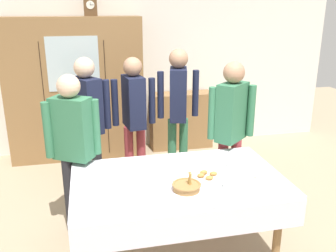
{
  "coord_description": "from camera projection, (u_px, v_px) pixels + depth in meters",
  "views": [
    {
      "loc": [
        -0.72,
        -3.05,
        2.2
      ],
      "look_at": [
        0.0,
        0.2,
        1.1
      ],
      "focal_mm": 39.28,
      "sensor_mm": 36.0,
      "label": 1
    }
  ],
  "objects": [
    {
      "name": "bookshelf_low",
      "position": [
        181.0,
        120.0,
        5.9
      ],
      "size": [
        0.98,
        0.35,
        0.89
      ],
      "color": "olive",
      "rests_on": "ground"
    },
    {
      "name": "person_by_cabinet",
      "position": [
        178.0,
        103.0,
        4.52
      ],
      "size": [
        0.52,
        0.4,
        1.72
      ],
      "color": "#33704C",
      "rests_on": "ground"
    },
    {
      "name": "tea_cup_near_left",
      "position": [
        231.0,
        165.0,
        3.44
      ],
      "size": [
        0.13,
        0.13,
        0.06
      ],
      "color": "silver",
      "rests_on": "dining_table"
    },
    {
      "name": "tea_cup_mid_right",
      "position": [
        116.0,
        175.0,
        3.23
      ],
      "size": [
        0.13,
        0.13,
        0.06
      ],
      "color": "silver",
      "rests_on": "dining_table"
    },
    {
      "name": "spoon_far_left",
      "position": [
        265.0,
        171.0,
        3.37
      ],
      "size": [
        0.12,
        0.02,
        0.01
      ],
      "color": "silver",
      "rests_on": "dining_table"
    },
    {
      "name": "book_stack",
      "position": [
        181.0,
        92.0,
        5.76
      ],
      "size": [
        0.14,
        0.2,
        0.05
      ],
      "color": "#2D5184",
      "rests_on": "bookshelf_low"
    },
    {
      "name": "bread_basket",
      "position": [
        187.0,
        186.0,
        3.01
      ],
      "size": [
        0.24,
        0.24,
        0.16
      ],
      "color": "#9E7542",
      "rests_on": "dining_table"
    },
    {
      "name": "tea_cup_far_right",
      "position": [
        148.0,
        178.0,
        3.16
      ],
      "size": [
        0.13,
        0.13,
        0.06
      ],
      "color": "white",
      "rests_on": "dining_table"
    },
    {
      "name": "person_behind_table_left",
      "position": [
        231.0,
        123.0,
        3.9
      ],
      "size": [
        0.52,
        0.39,
        1.66
      ],
      "color": "#933338",
      "rests_on": "ground"
    },
    {
      "name": "person_behind_table_right",
      "position": [
        88.0,
        116.0,
        4.12
      ],
      "size": [
        0.52,
        0.41,
        1.68
      ],
      "color": "#232328",
      "rests_on": "ground"
    },
    {
      "name": "back_wall",
      "position": [
        134.0,
        63.0,
        5.7
      ],
      "size": [
        6.4,
        0.1,
        2.7
      ],
      "primitive_type": "cube",
      "color": "silver",
      "rests_on": "ground"
    },
    {
      "name": "spoon_near_right",
      "position": [
        225.0,
        155.0,
        3.73
      ],
      "size": [
        0.12,
        0.02,
        0.01
      ],
      "color": "silver",
      "rests_on": "dining_table"
    },
    {
      "name": "tea_cup_center",
      "position": [
        260.0,
        177.0,
        3.18
      ],
      "size": [
        0.13,
        0.13,
        0.06
      ],
      "color": "white",
      "rests_on": "dining_table"
    },
    {
      "name": "tea_cup_near_right",
      "position": [
        228.0,
        185.0,
        3.05
      ],
      "size": [
        0.13,
        0.13,
        0.06
      ],
      "color": "white",
      "rests_on": "dining_table"
    },
    {
      "name": "wall_cabinet",
      "position": [
        76.0,
        90.0,
        5.34
      ],
      "size": [
        1.93,
        0.46,
        2.06
      ],
      "color": "olive",
      "rests_on": "ground"
    },
    {
      "name": "ground_plane",
      "position": [
        172.0,
        237.0,
        3.67
      ],
      "size": [
        12.0,
        12.0,
        0.0
      ],
      "primitive_type": "plane",
      "color": "tan",
      "rests_on": "ground"
    },
    {
      "name": "tea_cup_front_edge",
      "position": [
        206.0,
        162.0,
        3.49
      ],
      "size": [
        0.13,
        0.13,
        0.06
      ],
      "color": "white",
      "rests_on": "dining_table"
    },
    {
      "name": "dining_table",
      "position": [
        179.0,
        188.0,
        3.24
      ],
      "size": [
        1.85,
        1.11,
        0.75
      ],
      "color": "olive",
      "rests_on": "ground"
    },
    {
      "name": "person_beside_shelf",
      "position": [
        134.0,
        111.0,
        4.37
      ],
      "size": [
        0.52,
        0.39,
        1.64
      ],
      "color": "#933338",
      "rests_on": "ground"
    },
    {
      "name": "mantel_clock",
      "position": [
        90.0,
        7.0,
        5.04
      ],
      "size": [
        0.18,
        0.11,
        0.24
      ],
      "color": "brown",
      "rests_on": "wall_cabinet"
    },
    {
      "name": "person_near_right_end",
      "position": [
        73.0,
        140.0,
        3.49
      ],
      "size": [
        0.52,
        0.36,
        1.61
      ],
      "color": "#232328",
      "rests_on": "ground"
    },
    {
      "name": "pastry_plate",
      "position": [
        207.0,
        176.0,
        3.23
      ],
      "size": [
        0.28,
        0.28,
        0.05
      ],
      "color": "white",
      "rests_on": "dining_table"
    }
  ]
}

